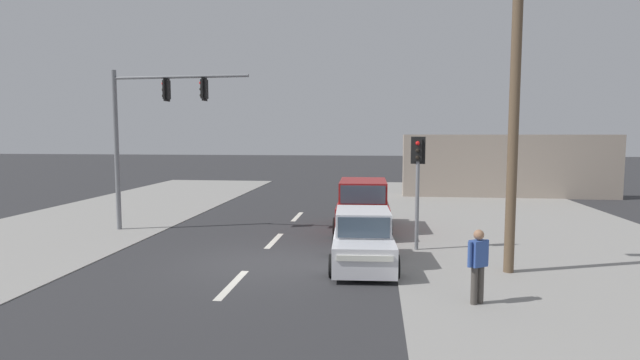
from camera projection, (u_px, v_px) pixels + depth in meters
name	position (u px, v px, depth m)	size (l,w,h in m)	color
ground_plane	(253.00, 263.00, 14.07)	(140.00, 140.00, 0.00)	#303033
lane_dash_near	(232.00, 284.00, 12.09)	(0.20, 2.40, 0.01)	silver
lane_dash_mid	(274.00, 241.00, 17.04)	(0.20, 2.40, 0.01)	silver
lane_dash_far	(297.00, 217.00, 21.99)	(0.20, 2.40, 0.01)	silver
kerb_right_verge	(560.00, 255.00, 15.04)	(10.00, 44.00, 0.02)	gray
kerb_left_verge	(60.00, 229.00, 18.98)	(8.00, 40.00, 0.02)	gray
utility_pole_foreground_right	(511.00, 49.00, 12.59)	(3.78, 0.44, 10.82)	brown
traffic_signal_mast	(148.00, 120.00, 18.41)	(5.29, 0.52, 6.00)	slate
pedestal_signal_right_kerb	(418.00, 174.00, 15.43)	(0.44, 0.31, 3.56)	slate
shopfront_wall_far	(509.00, 166.00, 28.50)	(12.00, 1.00, 3.60)	#A39384
suv_receding_far	(363.00, 207.00, 18.80)	(2.14, 4.58, 1.90)	maroon
hatchback_oncoming_near	(363.00, 241.00, 13.80)	(1.92, 3.71, 1.53)	silver
pedestrian_at_kerb	(478.00, 262.00, 10.59)	(0.49, 0.38, 1.63)	#47423D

